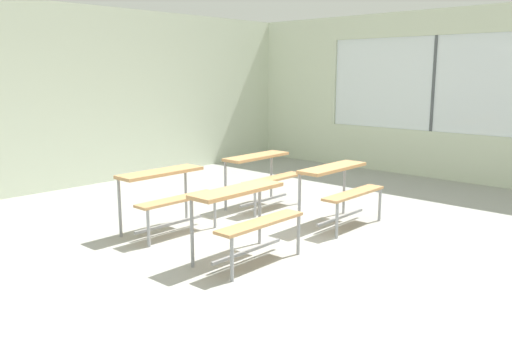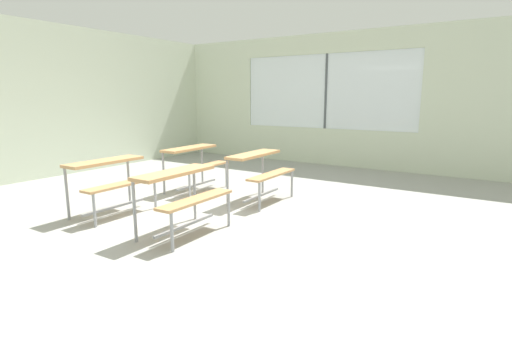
% 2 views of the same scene
% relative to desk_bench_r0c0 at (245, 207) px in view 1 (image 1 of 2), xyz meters
% --- Properties ---
extents(ground, '(10.00, 9.00, 0.05)m').
position_rel_desk_bench_r0c0_xyz_m(ground, '(0.49, 0.11, -0.59)').
color(ground, '#9E9E99').
extents(wall_back, '(10.00, 0.12, 3.00)m').
position_rel_desk_bench_r0c0_xyz_m(wall_back, '(0.49, 4.61, 0.94)').
color(wall_back, beige).
rests_on(wall_back, ground).
extents(wall_right, '(0.12, 9.00, 3.00)m').
position_rel_desk_bench_r0c0_xyz_m(wall_right, '(5.49, -0.02, 0.88)').
color(wall_right, beige).
rests_on(wall_right, ground).
extents(desk_bench_r0c0, '(1.11, 0.61, 0.74)m').
position_rel_desk_bench_r0c0_xyz_m(desk_bench_r0c0, '(0.00, 0.00, 0.00)').
color(desk_bench_r0c0, tan).
rests_on(desk_bench_r0c0, ground).
extents(desk_bench_r0c1, '(1.11, 0.61, 0.74)m').
position_rel_desk_bench_r0c0_xyz_m(desk_bench_r0c1, '(1.74, 0.04, 0.00)').
color(desk_bench_r0c1, tan).
rests_on(desk_bench_r0c1, ground).
extents(desk_bench_r1c0, '(1.10, 0.60, 0.74)m').
position_rel_desk_bench_r0c0_xyz_m(desk_bench_r1c0, '(0.06, 1.37, 0.00)').
color(desk_bench_r1c0, tan).
rests_on(desk_bench_r1c0, ground).
extents(desk_bench_r1c1, '(1.12, 0.62, 0.74)m').
position_rel_desk_bench_r0c0_xyz_m(desk_bench_r1c1, '(1.75, 1.36, 0.00)').
color(desk_bench_r1c1, tan).
rests_on(desk_bench_r1c1, ground).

